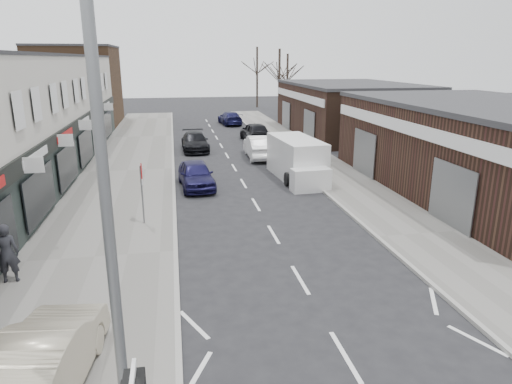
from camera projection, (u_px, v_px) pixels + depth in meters
name	position (u px, v px, depth m)	size (l,w,h in m)	color
pavement_left	(128.00, 171.00, 28.61)	(5.50, 64.00, 0.12)	slate
pavement_right	(319.00, 163.00, 30.75)	(3.50, 64.00, 0.12)	slate
brick_block_far	(78.00, 87.00, 48.08)	(8.00, 10.00, 8.00)	#4A321F
right_unit_near	(492.00, 150.00, 23.74)	(10.00, 18.00, 4.50)	#352118
right_unit_far	(349.00, 110.00, 42.62)	(10.00, 16.00, 4.50)	#352118
tree_far_a	(279.00, 117.00, 55.88)	(3.60, 3.60, 8.00)	#382D26
tree_far_b	(287.00, 111.00, 61.97)	(3.60, 3.60, 7.50)	#382D26
tree_far_c	(257.00, 107.00, 67.13)	(3.60, 3.60, 8.50)	#382D26
street_lamp	(122.00, 228.00, 6.18)	(2.23, 0.22, 8.00)	slate
warning_sign	(142.00, 175.00, 18.84)	(0.12, 0.80, 2.70)	slate
white_van	(297.00, 160.00, 26.83)	(2.53, 6.22, 2.36)	white
sedan_on_pavement	(42.00, 361.00, 9.34)	(1.59, 4.56, 1.50)	#B2A78E
pedestrian	(7.00, 253.00, 14.04)	(0.70, 0.46, 1.92)	#222227
parked_car_left_a	(196.00, 175.00, 25.00)	(1.74, 4.31, 1.47)	#16133E
parked_car_left_b	(195.00, 142.00, 35.17)	(1.96, 4.81, 1.40)	black
parked_car_right_a	(259.00, 147.00, 32.54)	(1.73, 4.95, 1.63)	white
parked_car_right_b	(255.00, 132.00, 39.12)	(1.94, 4.83, 1.65)	black
parked_car_right_c	(230.00, 118.00, 49.23)	(1.94, 4.77, 1.38)	#13133D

